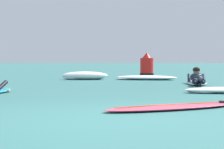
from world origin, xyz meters
The scene contains 6 objects.
ground_plane centered at (0.00, 10.00, 0.00)m, with size 120.00×120.00×0.00m, color #387A75.
surfer_far centered at (1.72, 7.63, 0.14)m, with size 0.70×2.62×0.54m.
drifting_surfboard centered at (0.74, 1.12, 0.03)m, with size 2.18×1.63×0.16m.
whitewater_front centered at (0.20, 10.26, 0.07)m, with size 2.25×1.11×0.16m.
whitewater_back centered at (-1.98, 10.22, 0.13)m, with size 1.70×0.85×0.29m.
channel_marker_buoy centered at (0.16, 13.77, 0.40)m, with size 0.59×0.59×1.01m.
Camera 1 is at (0.45, -5.55, 0.75)m, focal length 71.80 mm.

